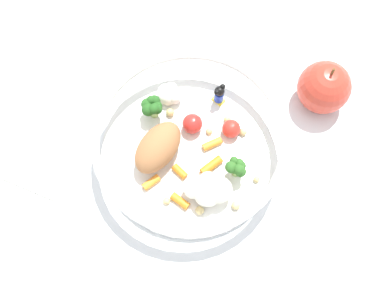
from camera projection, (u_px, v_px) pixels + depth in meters
The scene contains 4 objects.
ground_plane at pixel (187, 160), 0.65m from camera, with size 2.40×2.40×0.00m, color white.
food_container at pixel (190, 147), 0.62m from camera, with size 0.26×0.26×0.06m.
loose_apple at pixel (324, 87), 0.65m from camera, with size 0.08×0.08×0.09m.
folded_napkin at pixel (32, 140), 0.65m from camera, with size 0.13×0.14×0.01m, color silver.
Camera 1 is at (-0.20, -0.09, 0.61)m, focal length 42.65 mm.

